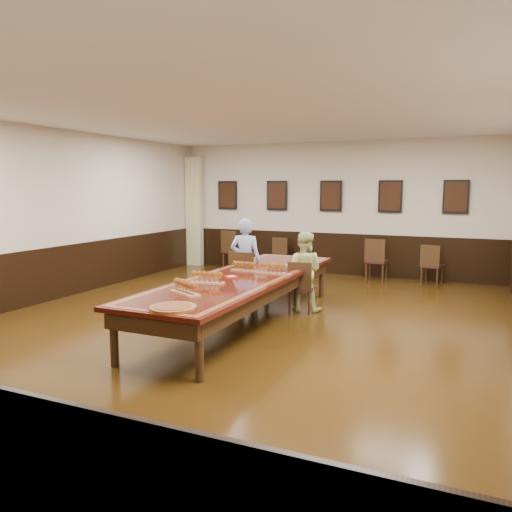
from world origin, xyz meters
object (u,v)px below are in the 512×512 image
at_px(spare_chair_c, 377,260).
at_px(spare_chair_d, 432,265).
at_px(conference_table, 243,285).
at_px(person_woman, 303,271).
at_px(chair_woman, 302,286).
at_px(chair_man, 244,277).
at_px(spare_chair_a, 234,250).
at_px(carved_platter, 173,308).
at_px(spare_chair_b, 283,254).
at_px(person_man, 246,261).

height_order(spare_chair_c, spare_chair_d, spare_chair_c).
xyz_separation_m(spare_chair_c, conference_table, (-1.22, -4.48, 0.13)).
bearing_deg(person_woman, spare_chair_d, -123.93).
height_order(spare_chair_c, conference_table, spare_chair_c).
distance_m(chair_woman, conference_table, 1.25).
distance_m(chair_man, spare_chair_a, 3.83).
height_order(person_woman, carved_platter, person_woman).
distance_m(spare_chair_d, carved_platter, 7.10).
bearing_deg(carved_platter, spare_chair_a, 111.09).
bearing_deg(spare_chair_b, person_man, 103.69).
distance_m(spare_chair_d, person_man, 4.40).
height_order(chair_woman, carved_platter, chair_woman).
distance_m(chair_woman, spare_chair_c, 3.44).
bearing_deg(chair_man, carved_platter, 91.71).
height_order(spare_chair_b, conference_table, spare_chair_b).
distance_m(chair_man, spare_chair_d, 4.45).
xyz_separation_m(chair_woman, person_woman, (-0.01, 0.09, 0.25)).
bearing_deg(person_woman, conference_table, 58.63).
relative_size(spare_chair_a, spare_chair_d, 1.15).
distance_m(chair_woman, spare_chair_b, 4.12).
relative_size(spare_chair_a, carved_platter, 1.88).
relative_size(spare_chair_c, conference_table, 0.19).
xyz_separation_m(chair_man, chair_woman, (1.14, -0.11, -0.05)).
bearing_deg(conference_table, chair_woman, 61.51).
distance_m(spare_chair_a, spare_chair_b, 1.28).
distance_m(spare_chair_a, person_woman, 4.51).
bearing_deg(spare_chair_c, spare_chair_d, -175.18).
distance_m(spare_chair_b, person_man, 3.58).
height_order(spare_chair_b, person_man, person_man).
bearing_deg(spare_chair_c, chair_man, 64.67).
relative_size(person_man, carved_platter, 2.89).
relative_size(spare_chair_a, conference_table, 0.20).
distance_m(chair_man, spare_chair_b, 3.67).
distance_m(chair_woman, spare_chair_a, 4.58).
height_order(spare_chair_c, carved_platter, spare_chair_c).
relative_size(person_man, person_woman, 1.14).
relative_size(chair_man, person_woman, 0.71).
bearing_deg(spare_chair_a, conference_table, 130.11).
height_order(spare_chair_a, spare_chair_d, spare_chair_a).
bearing_deg(spare_chair_b, spare_chair_d, 179.08).
height_order(spare_chair_a, person_woman, person_woman).
bearing_deg(carved_platter, chair_woman, 83.07).
height_order(spare_chair_b, spare_chair_c, spare_chair_c).
bearing_deg(chair_woman, conference_table, 56.39).
height_order(spare_chair_a, conference_table, spare_chair_a).
distance_m(spare_chair_b, person_woman, 4.04).
height_order(chair_woman, spare_chair_a, spare_chair_a).
bearing_deg(chair_woman, person_woman, -90.00).
bearing_deg(chair_woman, chair_man, -10.39).
bearing_deg(spare_chair_b, chair_man, 103.70).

